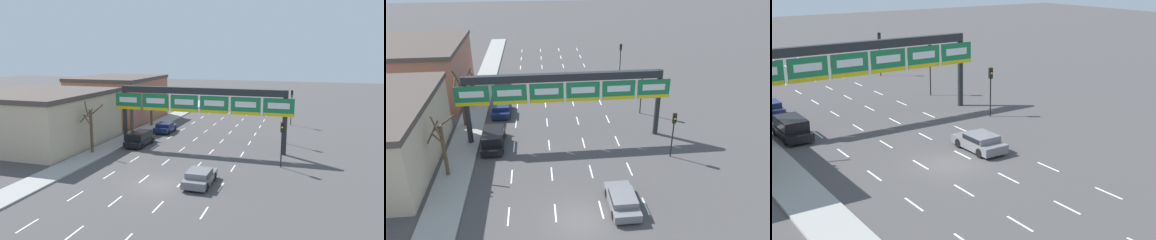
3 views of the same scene
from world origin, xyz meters
TOP-DOWN VIEW (x-y plane):
  - ground_plane at (0.00, 0.00)m, footprint 220.00×220.00m
  - sidewalk_left at (-9.65, 0.00)m, footprint 2.80×110.00m
  - lane_dashes at (-0.00, 13.50)m, footprint 10.02×67.00m
  - sign_gantry at (0.00, 12.11)m, footprint 19.89×0.70m
  - car_grey at (3.19, 1.07)m, footprint 1.97×4.23m
  - suv_black at (-6.82, 11.28)m, footprint 1.96×4.59m
  - traffic_light_near_gantry at (9.09, 7.64)m, footprint 0.30×0.35m
  - traffic_light_mid_block at (9.03, 28.81)m, footprint 0.30×0.35m
  - traffic_light_far_end at (8.84, 17.16)m, footprint 0.30×0.35m

SIDE VIEW (x-z plane):
  - ground_plane at x=0.00m, z-range 0.00..0.00m
  - lane_dashes at x=0.00m, z-range 0.00..0.01m
  - sidewalk_left at x=-9.65m, z-range 0.00..0.15m
  - car_grey at x=3.19m, z-range 0.06..1.30m
  - suv_black at x=-6.82m, z-range 0.10..1.69m
  - traffic_light_near_gantry at x=9.09m, z-range 0.92..5.15m
  - traffic_light_mid_block at x=9.03m, z-range 1.06..6.09m
  - traffic_light_far_end at x=8.84m, z-range 1.06..6.11m
  - sign_gantry at x=0.00m, z-range 1.97..8.65m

